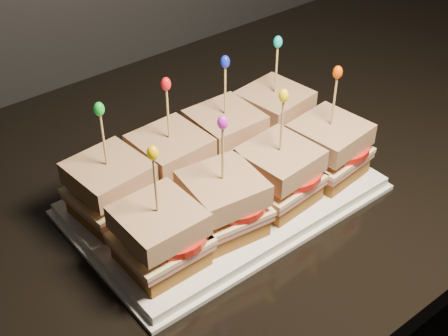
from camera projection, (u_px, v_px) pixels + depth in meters
platter at (224, 196)px, 0.81m from camera, size 0.37×0.23×0.02m
platter_rim at (224, 200)px, 0.81m from camera, size 0.38×0.24×0.01m
sandwich_0_bread_bot at (113, 205)px, 0.76m from camera, size 0.09×0.09×0.02m
sandwich_0_ham at (111, 196)px, 0.75m from camera, size 0.10×0.09×0.01m
sandwich_0_cheese at (111, 191)px, 0.75m from camera, size 0.10×0.10×0.01m
sandwich_0_tomato at (121, 185)px, 0.74m from camera, size 0.08×0.08×0.01m
sandwich_0_bread_top at (108, 174)px, 0.73m from camera, size 0.09×0.09×0.03m
sandwich_0_pick at (104, 143)px, 0.70m from camera, size 0.00×0.00×0.09m
sandwich_0_frill at (99, 109)px, 0.68m from camera, size 0.01×0.01×0.02m
sandwich_1_bread_bot at (172, 178)px, 0.80m from camera, size 0.08×0.08×0.02m
sandwich_1_ham at (171, 168)px, 0.79m from camera, size 0.09×0.09×0.01m
sandwich_1_cheese at (171, 164)px, 0.79m from camera, size 0.09×0.09×0.01m
sandwich_1_tomato at (181, 158)px, 0.79m from camera, size 0.08×0.08×0.01m
sandwich_1_bread_top at (170, 147)px, 0.77m from camera, size 0.09×0.09×0.03m
sandwich_1_pick at (168, 117)px, 0.75m from camera, size 0.00×0.00×0.09m
sandwich_1_frill at (166, 84)px, 0.72m from camera, size 0.01×0.01×0.02m
sandwich_2_bread_bot at (225, 153)px, 0.85m from camera, size 0.08×0.08×0.02m
sandwich_2_ham at (225, 143)px, 0.84m from camera, size 0.09×0.09×0.01m
sandwich_2_cheese at (225, 139)px, 0.83m from camera, size 0.09×0.09×0.01m
sandwich_2_tomato at (235, 133)px, 0.83m from camera, size 0.08×0.08×0.01m
sandwich_2_bread_top at (225, 123)px, 0.82m from camera, size 0.08×0.08×0.03m
sandwich_2_pick at (225, 94)px, 0.79m from camera, size 0.00×0.00×0.09m
sandwich_2_frill at (225, 62)px, 0.76m from camera, size 0.01×0.01×0.02m
sandwich_3_bread_bot at (273, 130)px, 0.89m from camera, size 0.09×0.09×0.02m
sandwich_3_ham at (273, 121)px, 0.88m from camera, size 0.10×0.10×0.01m
sandwich_3_cheese at (274, 117)px, 0.88m from camera, size 0.10×0.10×0.01m
sandwich_3_tomato at (283, 111)px, 0.88m from camera, size 0.08×0.08×0.01m
sandwich_3_bread_top at (275, 101)px, 0.86m from camera, size 0.09×0.09×0.03m
sandwich_3_pick at (276, 73)px, 0.84m from camera, size 0.00×0.00×0.09m
sandwich_3_frill at (278, 42)px, 0.81m from camera, size 0.01×0.01×0.02m
sandwich_4_bread_bot at (161, 253)px, 0.69m from camera, size 0.08×0.08×0.02m
sandwich_4_ham at (160, 243)px, 0.69m from camera, size 0.09×0.09×0.01m
sandwich_4_cheese at (160, 239)px, 0.68m from camera, size 0.09×0.09×0.01m
sandwich_4_tomato at (172, 232)px, 0.68m from camera, size 0.08×0.08×0.01m
sandwich_4_bread_top at (158, 221)px, 0.67m from camera, size 0.08×0.08×0.03m
sandwich_4_pick at (156, 189)px, 0.64m from camera, size 0.00×0.00×0.09m
sandwich_4_frill at (153, 153)px, 0.61m from camera, size 0.01×0.01×0.02m
sandwich_5_bread_bot at (223, 220)px, 0.74m from camera, size 0.09×0.09×0.02m
sandwich_5_ham at (223, 210)px, 0.73m from camera, size 0.10×0.10×0.01m
sandwich_5_cheese at (223, 206)px, 0.72m from camera, size 0.10×0.10×0.01m
sandwich_5_tomato at (234, 199)px, 0.72m from camera, size 0.08×0.08×0.01m
sandwich_5_bread_top at (223, 188)px, 0.71m from camera, size 0.09×0.09×0.03m
sandwich_5_pick at (223, 157)px, 0.68m from camera, size 0.00×0.00×0.09m
sandwich_5_frill at (223, 122)px, 0.66m from camera, size 0.01×0.01×0.02m
sandwich_6_bread_bot at (277, 191)px, 0.78m from camera, size 0.09×0.09×0.02m
sandwich_6_ham at (278, 181)px, 0.77m from camera, size 0.10×0.09×0.01m
sandwich_6_cheese at (278, 177)px, 0.77m from camera, size 0.10×0.10×0.01m
sandwich_6_tomato at (289, 171)px, 0.77m from camera, size 0.08×0.08×0.01m
sandwich_6_bread_top at (280, 160)px, 0.75m from camera, size 0.09×0.09×0.03m
sandwich_6_pick at (282, 129)px, 0.73m from camera, size 0.00×0.00×0.09m
sandwich_6_frill at (284, 96)px, 0.70m from camera, size 0.01×0.01×0.02m
sandwich_7_bread_bot at (326, 165)px, 0.83m from camera, size 0.09×0.09×0.02m
sandwich_7_ham at (327, 155)px, 0.82m from camera, size 0.10×0.10×0.01m
sandwich_7_cheese at (328, 151)px, 0.81m from camera, size 0.10×0.10×0.01m
sandwich_7_tomato at (338, 145)px, 0.81m from camera, size 0.08×0.08×0.01m
sandwich_7_bread_top at (330, 134)px, 0.80m from camera, size 0.09×0.09×0.03m
sandwich_7_pick at (334, 105)px, 0.77m from camera, size 0.00×0.00×0.09m
sandwich_7_frill at (338, 72)px, 0.74m from camera, size 0.01×0.01×0.02m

